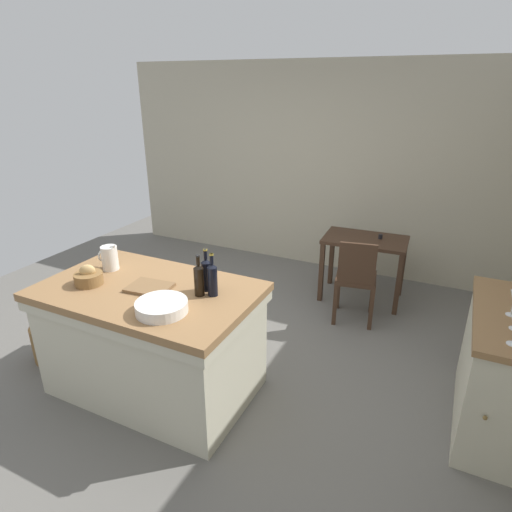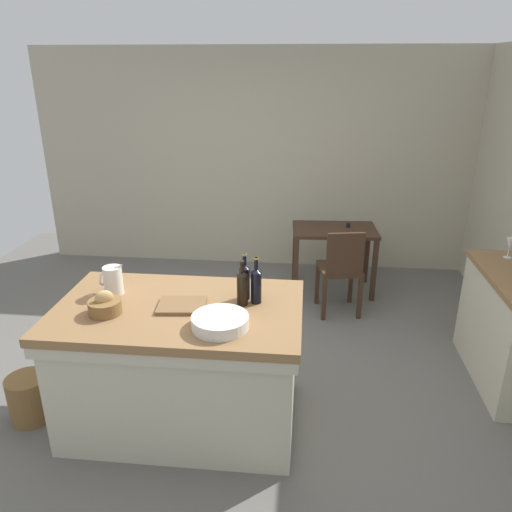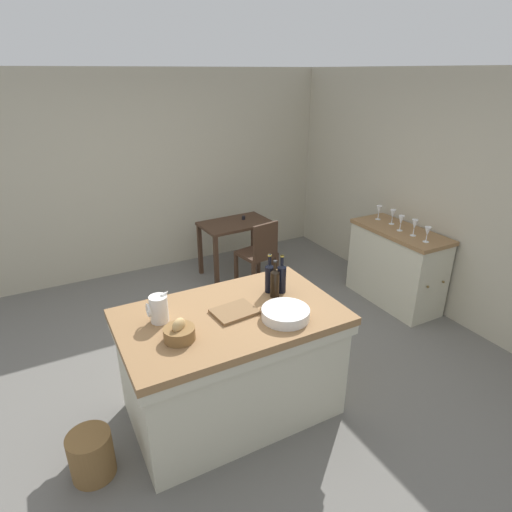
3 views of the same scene
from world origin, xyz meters
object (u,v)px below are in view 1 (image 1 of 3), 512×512
(cutting_board, at_px, (150,287))
(wine_bottle_amber, at_px, (206,274))
(writing_desk, at_px, (365,248))
(wine_bottle_green, at_px, (199,279))
(side_cabinet, at_px, (502,372))
(pitcher, at_px, (110,258))
(bread_basket, at_px, (88,277))
(wooden_chair, at_px, (356,278))
(island_table, at_px, (152,336))
(wash_bowl, at_px, (162,307))
(wicker_hamper, at_px, (50,342))
(wine_bottle_dark, at_px, (212,279))

(cutting_board, distance_m, wine_bottle_amber, 0.45)
(writing_desk, height_order, wine_bottle_green, wine_bottle_green)
(side_cabinet, height_order, cutting_board, cutting_board)
(writing_desk, xyz_separation_m, pitcher, (-1.63, -2.16, 0.40))
(bread_basket, distance_m, wine_bottle_green, 0.88)
(wooden_chair, xyz_separation_m, cutting_board, (-1.16, -1.75, 0.42))
(island_table, xyz_separation_m, writing_desk, (1.14, 2.31, 0.12))
(side_cabinet, xyz_separation_m, bread_basket, (-2.90, -0.88, 0.51))
(pitcher, relative_size, cutting_board, 0.78)
(bread_basket, relative_size, cutting_board, 0.68)
(writing_desk, xyz_separation_m, wine_bottle_amber, (-0.72, -2.14, 0.43))
(island_table, relative_size, side_cabinet, 1.41)
(cutting_board, bearing_deg, pitcher, 163.60)
(writing_desk, bearing_deg, pitcher, -126.99)
(wooden_chair, distance_m, wash_bowl, 2.21)
(cutting_board, bearing_deg, island_table, 166.93)
(writing_desk, xyz_separation_m, wicker_hamper, (-2.24, -2.41, -0.44))
(cutting_board, relative_size, wine_bottle_dark, 0.96)
(island_table, relative_size, wine_bottle_amber, 5.01)
(cutting_board, bearing_deg, bread_basket, -164.05)
(wine_bottle_dark, relative_size, wine_bottle_green, 1.03)
(wine_bottle_amber, bearing_deg, wine_bottle_green, -92.54)
(wine_bottle_amber, bearing_deg, pitcher, -178.87)
(side_cabinet, height_order, pitcher, pitcher)
(wash_bowl, xyz_separation_m, wicker_hamper, (-1.43, 0.14, -0.78))
(side_cabinet, bearing_deg, cutting_board, -162.97)
(cutting_board, relative_size, wine_bottle_amber, 0.95)
(island_table, bearing_deg, wine_bottle_dark, 12.55)
(pitcher, height_order, wicker_hamper, pitcher)
(pitcher, bearing_deg, wooden_chair, 43.62)
(pitcher, relative_size, bread_basket, 1.15)
(wine_bottle_dark, bearing_deg, side_cabinet, 17.74)
(writing_desk, relative_size, bread_basket, 4.41)
(bread_basket, bearing_deg, wine_bottle_dark, 15.00)
(wine_bottle_amber, distance_m, wine_bottle_green, 0.09)
(island_table, distance_m, wicker_hamper, 1.15)
(side_cabinet, xyz_separation_m, cutting_board, (-2.43, -0.75, 0.47))
(wash_bowl, height_order, wicker_hamper, wash_bowl)
(island_table, height_order, wine_bottle_dark, wine_bottle_dark)
(island_table, relative_size, writing_desk, 1.76)
(wine_bottle_dark, distance_m, wicker_hamper, 1.84)
(wash_bowl, xyz_separation_m, cutting_board, (-0.30, 0.24, -0.03))
(wine_bottle_green, xyz_separation_m, wicker_hamper, (-1.52, -0.17, -0.87))
(island_table, height_order, wine_bottle_green, wine_bottle_green)
(side_cabinet, distance_m, pitcher, 3.06)
(writing_desk, relative_size, wine_bottle_amber, 2.85)
(island_table, distance_m, bread_basket, 0.66)
(pitcher, relative_size, wine_bottle_amber, 0.74)
(writing_desk, xyz_separation_m, wooden_chair, (0.05, -0.56, -0.11))
(bread_basket, bearing_deg, wine_bottle_amber, 19.45)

